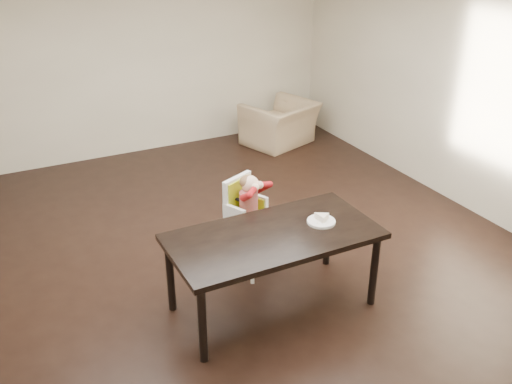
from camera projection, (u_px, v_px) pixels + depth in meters
ground at (239, 266)px, 5.75m from camera, size 7.00×7.00×0.00m
room_walls at (236, 86)px, 4.94m from camera, size 6.02×7.02×2.71m
dining_table at (273, 242)px, 4.87m from camera, size 1.80×0.90×0.75m
high_chair at (247, 202)px, 5.49m from camera, size 0.54×0.54×0.98m
plate at (322, 220)px, 5.01m from camera, size 0.28×0.28×0.07m
armchair at (280, 117)px, 8.63m from camera, size 1.15×0.93×0.87m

